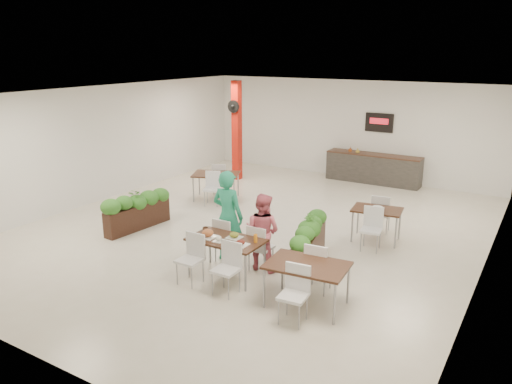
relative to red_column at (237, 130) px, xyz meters
The scene contains 12 objects.
ground 5.11m from the red_column, 51.64° to the right, with size 12.00×12.00×0.00m, color beige.
room_shell 4.85m from the red_column, 51.64° to the right, with size 10.10×12.10×3.22m.
red_column is the anchor object (origin of this frame).
service_counter 4.56m from the red_column, 25.00° to the left, with size 3.00×0.64×2.20m.
main_table 7.43m from the red_column, 58.35° to the right, with size 1.40×1.62×0.92m.
diner_man 6.63m from the red_column, 58.25° to the right, with size 0.68×0.45×1.88m, color #25A075.
diner_woman 7.10m from the red_column, 52.71° to the right, with size 0.74×0.58×1.53m, color #DE6378.
planter_left 5.37m from the red_column, 83.58° to the right, with size 0.54×1.89×0.99m.
planter_right 7.07m from the red_column, 44.87° to the right, with size 0.76×1.95×1.04m.
side_table_a 2.56m from the red_column, 71.44° to the right, with size 1.52×1.65×0.92m.
side_table_b 6.54m from the red_column, 27.94° to the right, with size 1.15×1.66×0.92m.
side_table_c 8.68m from the red_column, 48.99° to the right, with size 1.40×1.65×0.92m.
Camera 1 is at (5.84, -9.61, 4.16)m, focal length 35.00 mm.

